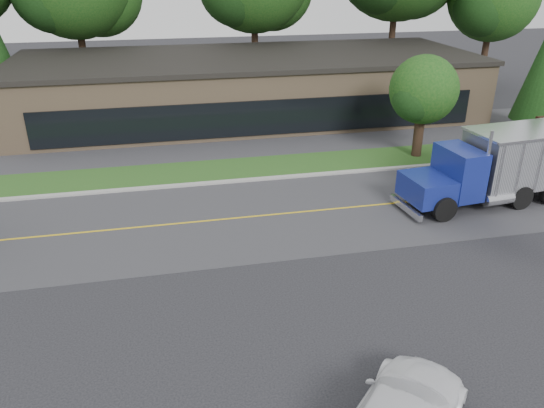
# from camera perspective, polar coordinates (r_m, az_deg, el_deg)

# --- Properties ---
(ground) EXTENTS (140.00, 140.00, 0.00)m
(ground) POSITION_cam_1_polar(r_m,az_deg,el_deg) (16.32, 6.51, -14.85)
(ground) COLOR #36363B
(ground) RESTS_ON ground
(road) EXTENTS (60.00, 8.00, 0.02)m
(road) POSITION_cam_1_polar(r_m,az_deg,el_deg) (23.68, -0.26, -1.22)
(road) COLOR #4C4C51
(road) RESTS_ON ground
(center_line) EXTENTS (60.00, 0.12, 0.01)m
(center_line) POSITION_cam_1_polar(r_m,az_deg,el_deg) (23.68, -0.26, -1.22)
(center_line) COLOR gold
(center_line) RESTS_ON ground
(curb) EXTENTS (60.00, 0.30, 0.12)m
(curb) POSITION_cam_1_polar(r_m,az_deg,el_deg) (27.44, -2.07, 2.53)
(curb) COLOR #9E9E99
(curb) RESTS_ON ground
(grass_verge) EXTENTS (60.00, 3.40, 0.03)m
(grass_verge) POSITION_cam_1_polar(r_m,az_deg,el_deg) (29.10, -2.70, 3.84)
(grass_verge) COLOR #23541D
(grass_verge) RESTS_ON ground
(far_parking) EXTENTS (60.00, 7.00, 0.02)m
(far_parking) POSITION_cam_1_polar(r_m,az_deg,el_deg) (33.76, -4.14, 6.79)
(far_parking) COLOR #4C4C51
(far_parking) RESTS_ON ground
(strip_mall) EXTENTS (32.00, 12.00, 4.00)m
(strip_mall) POSITION_cam_1_polar(r_m,az_deg,el_deg) (39.27, -2.59, 12.40)
(strip_mall) COLOR #917759
(strip_mall) RESTS_ON ground
(tree_far_e) EXTENTS (8.07, 7.60, 11.51)m
(tree_far_e) POSITION_cam_1_polar(r_m,az_deg,el_deg) (51.62, 22.77, 19.60)
(tree_far_e) COLOR #382619
(tree_far_e) RESTS_ON ground
(tree_verge) EXTENTS (4.04, 3.80, 5.77)m
(tree_verge) POSITION_cam_1_polar(r_m,az_deg,el_deg) (31.24, 16.03, 11.41)
(tree_verge) COLOR #382619
(tree_verge) RESTS_ON ground
(dump_truck_blue) EXTENTS (8.34, 3.41, 3.36)m
(dump_truck_blue) POSITION_cam_1_polar(r_m,az_deg,el_deg) (26.56, 23.08, 3.90)
(dump_truck_blue) COLOR black
(dump_truck_blue) RESTS_ON ground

